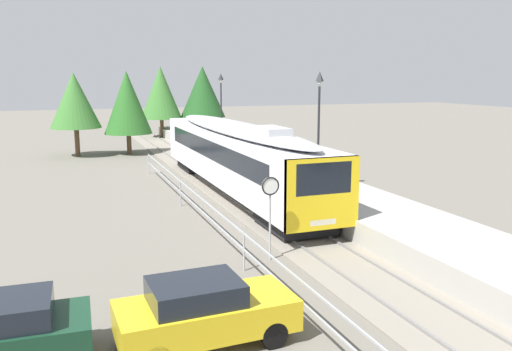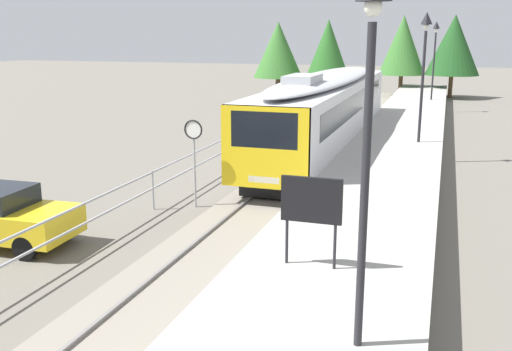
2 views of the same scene
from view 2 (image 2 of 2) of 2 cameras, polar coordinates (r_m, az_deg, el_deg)
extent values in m
plane|color=#6B665B|center=(27.28, 0.40, 2.45)|extent=(160.00, 160.00, 0.00)
cube|color=gray|center=(26.53, 6.58, 2.10)|extent=(3.20, 60.00, 0.06)
cube|color=slate|center=(26.66, 5.07, 2.35)|extent=(0.08, 60.00, 0.08)
cube|color=slate|center=(26.38, 8.12, 2.14)|extent=(0.08, 60.00, 0.08)
cube|color=silver|center=(26.95, 7.03, 6.44)|extent=(2.80, 19.42, 2.55)
cube|color=yellow|center=(17.73, 0.89, 2.77)|extent=(2.80, 0.24, 2.55)
cube|color=black|center=(17.56, 0.82, 4.52)|extent=(2.13, 0.08, 1.12)
cube|color=black|center=(26.90, 7.05, 7.31)|extent=(2.82, 16.31, 0.92)
ellipsoid|color=#B2B5BA|center=(26.81, 7.12, 9.53)|extent=(2.69, 18.64, 0.44)
cube|color=#B2B5BA|center=(22.06, 4.64, 9.43)|extent=(1.10, 2.20, 0.36)
cube|color=#EAE5C6|center=(17.88, 0.81, -0.40)|extent=(1.00, 0.10, 0.20)
cube|color=black|center=(20.23, 2.82, -0.37)|extent=(2.24, 3.20, 0.55)
cube|color=black|center=(34.30, 9.37, 5.30)|extent=(2.24, 3.20, 0.55)
cube|color=#A8A59E|center=(26.01, 13.64, 2.51)|extent=(3.90, 60.00, 0.90)
cylinder|color=#232328|center=(8.08, 10.68, -1.83)|extent=(0.12, 0.12, 4.60)
sphere|color=silver|center=(7.80, 11.51, 16.00)|extent=(0.24, 0.24, 0.24)
cylinder|color=#232328|center=(25.24, 16.11, 8.35)|extent=(0.12, 0.12, 4.60)
pyramid|color=#232328|center=(25.16, 16.54, 14.70)|extent=(0.34, 0.34, 0.50)
sphere|color=silver|center=(25.15, 16.49, 13.97)|extent=(0.24, 0.24, 0.24)
cylinder|color=#232328|center=(42.59, 17.15, 10.26)|extent=(0.12, 0.12, 4.60)
pyramid|color=#232328|center=(42.54, 17.42, 14.02)|extent=(0.34, 0.34, 0.50)
sphere|color=silver|center=(42.54, 17.39, 13.59)|extent=(0.24, 0.24, 0.24)
cylinder|color=#232328|center=(11.52, 3.07, -6.53)|extent=(0.06, 0.06, 0.90)
cylinder|color=#232328|center=(11.32, 7.80, -7.01)|extent=(0.06, 0.06, 0.90)
cube|color=black|center=(11.13, 5.51, -2.43)|extent=(1.20, 0.08, 0.90)
cylinder|color=#9EA0A5|center=(18.22, -6.07, 0.21)|extent=(0.07, 0.07, 2.20)
cylinder|color=white|center=(17.93, -6.21, 4.55)|extent=(0.60, 0.03, 0.60)
torus|color=black|center=(17.92, -6.23, 4.54)|extent=(0.61, 0.05, 0.61)
cube|color=#9EA0A5|center=(18.12, -10.23, 0.31)|extent=(0.05, 36.00, 0.05)
cube|color=#9EA0A5|center=(18.24, -10.17, -1.25)|extent=(0.05, 36.00, 0.05)
cylinder|color=#9EA0A5|center=(18.26, -10.16, -1.44)|extent=(0.06, 0.06, 1.25)
cylinder|color=#9EA0A5|center=(26.32, -0.89, 3.42)|extent=(0.06, 0.06, 1.25)
cylinder|color=#9EA0A5|center=(34.85, 3.97, 5.93)|extent=(0.06, 0.06, 1.25)
cube|color=gold|center=(16.41, -23.99, -4.01)|extent=(4.06, 1.90, 0.72)
cylinder|color=black|center=(16.32, -18.55, -4.95)|extent=(0.63, 0.22, 0.62)
cylinder|color=black|center=(15.14, -21.88, -6.69)|extent=(0.63, 0.22, 0.62)
cylinder|color=brown|center=(43.85, 7.01, 7.70)|extent=(0.36, 0.36, 1.62)
cone|color=#286023|center=(43.63, 7.14, 11.92)|extent=(3.68, 3.68, 4.84)
cylinder|color=brown|center=(44.86, 2.17, 8.28)|extent=(0.36, 0.36, 2.17)
cone|color=#38702D|center=(44.67, 2.21, 12.33)|extent=(3.76, 3.76, 4.16)
cylinder|color=brown|center=(53.31, 18.67, 8.34)|extent=(0.36, 0.36, 1.97)
cone|color=#1E4C1E|center=(53.14, 18.97, 12.12)|extent=(4.54, 4.54, 5.09)
cylinder|color=brown|center=(53.53, 14.09, 8.63)|extent=(0.36, 0.36, 1.91)
cone|color=#38702D|center=(53.35, 14.31, 12.40)|extent=(4.02, 4.02, 5.13)
camera|label=1|loc=(13.67, -70.20, 7.43)|focal=37.05mm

